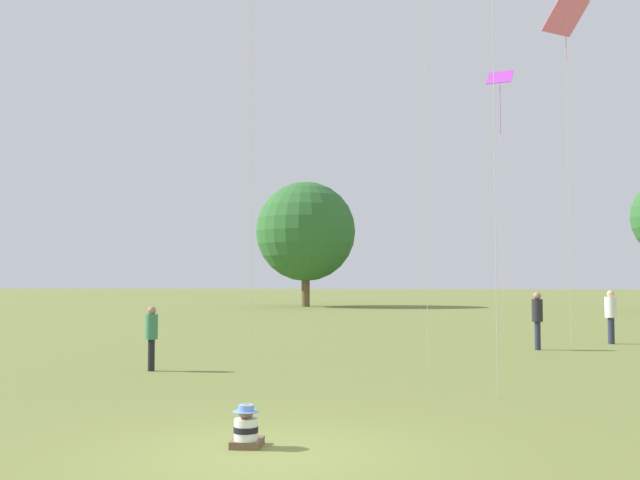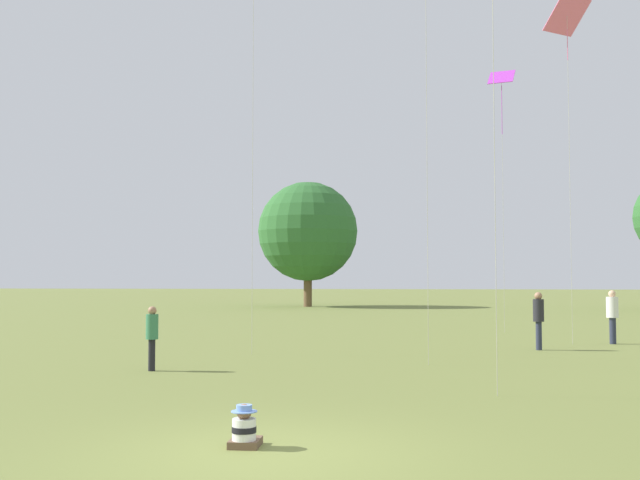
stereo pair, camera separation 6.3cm
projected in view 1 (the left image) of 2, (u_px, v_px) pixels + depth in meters
The scene contains 8 objects.
ground_plane at pixel (268, 455), 9.33m from camera, with size 300.00×300.00×0.00m, color olive.
seated_toddler at pixel (246, 429), 9.75m from camera, with size 0.40×0.50×0.57m.
person_standing_0 at pixel (537, 315), 23.15m from camera, with size 0.43×0.43×1.79m.
person_standing_1 at pixel (611, 312), 25.31m from camera, with size 0.52×0.52×1.81m.
person_standing_3 at pixel (152, 332), 17.87m from camera, with size 0.35×0.35×1.54m.
kite_5 at pixel (566, 22), 25.70m from camera, with size 1.68×1.59×11.75m.
kite_7 at pixel (500, 85), 31.12m from camera, with size 1.22×1.06×10.94m.
distant_tree_0 at pixel (306, 232), 59.24m from camera, with size 7.88×7.88×9.89m.
Camera 1 is at (1.77, -9.32, 2.20)m, focal length 42.00 mm.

